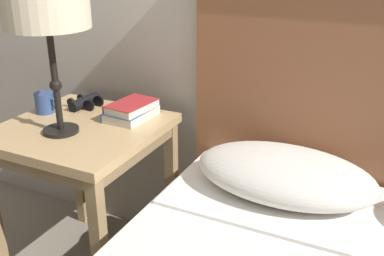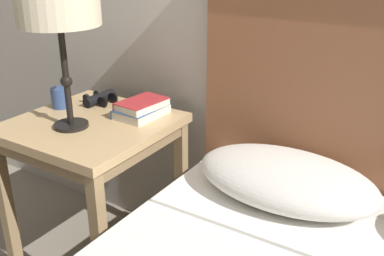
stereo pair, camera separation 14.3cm
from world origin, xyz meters
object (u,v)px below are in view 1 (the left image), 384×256
at_px(nightstand, 82,146).
at_px(book_stacked_on_top, 131,106).
at_px(coffee_mug, 45,103).
at_px(book_on_nightstand, 131,114).
at_px(binoculars_pair, 85,102).
at_px(table_lamp, 46,4).

bearing_deg(nightstand, book_stacked_on_top, 47.28).
xyz_separation_m(book_stacked_on_top, coffee_mug, (-0.35, -0.10, -0.01)).
bearing_deg(coffee_mug, book_on_nightstand, 16.27).
height_order(book_on_nightstand, coffee_mug, coffee_mug).
relative_size(nightstand, coffee_mug, 6.38).
xyz_separation_m(book_stacked_on_top, binoculars_pair, (-0.25, 0.03, -0.03)).
bearing_deg(coffee_mug, book_stacked_on_top, 15.52).
distance_m(nightstand, coffee_mug, 0.26).
xyz_separation_m(book_on_nightstand, book_stacked_on_top, (0.01, -0.00, 0.03)).
xyz_separation_m(table_lamp, book_on_nightstand, (0.15, 0.23, -0.44)).
xyz_separation_m(binoculars_pair, coffee_mug, (-0.10, -0.13, 0.02)).
bearing_deg(table_lamp, coffee_mug, 145.95).
bearing_deg(nightstand, coffee_mug, 166.42).
relative_size(table_lamp, binoculars_pair, 3.53).
height_order(table_lamp, binoculars_pair, table_lamp).
xyz_separation_m(nightstand, table_lamp, (-0.02, -0.08, 0.55)).
bearing_deg(book_stacked_on_top, table_lamp, -124.56).
bearing_deg(nightstand, book_on_nightstand, 49.17).
xyz_separation_m(nightstand, coffee_mug, (-0.22, 0.05, 0.13)).
height_order(book_stacked_on_top, binoculars_pair, book_stacked_on_top).
bearing_deg(book_on_nightstand, coffee_mug, -163.73).
xyz_separation_m(nightstand, book_stacked_on_top, (0.14, 0.15, 0.14)).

